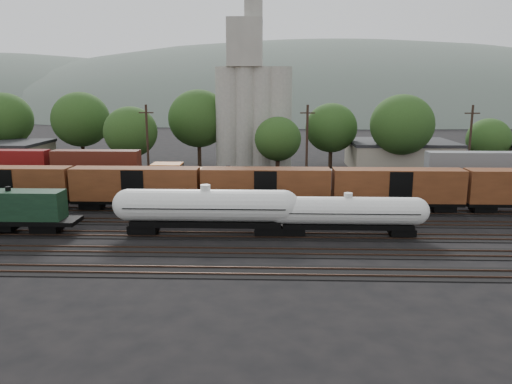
{
  "coord_description": "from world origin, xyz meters",
  "views": [
    {
      "loc": [
        6.91,
        -52.5,
        14.36
      ],
      "look_at": [
        5.07,
        2.0,
        3.0
      ],
      "focal_mm": 35.0,
      "sensor_mm": 36.0,
      "label": 1
    }
  ],
  "objects": [
    {
      "name": "tracks",
      "position": [
        0.0,
        0.0,
        0.05
      ],
      "size": [
        180.0,
        33.2,
        0.2
      ],
      "color": "black",
      "rests_on": "ground"
    },
    {
      "name": "tank_car_a",
      "position": [
        0.35,
        -5.0,
        2.86
      ],
      "size": [
        18.46,
        3.3,
        4.84
      ],
      "color": "silver",
      "rests_on": "ground"
    },
    {
      "name": "distant_hills",
      "position": [
        23.92,
        260.0,
        -20.56
      ],
      "size": [
        860.0,
        286.0,
        130.0
      ],
      "color": "#59665B",
      "rests_on": "ground"
    },
    {
      "name": "industrial_sheds",
      "position": [
        6.63,
        35.25,
        2.56
      ],
      "size": [
        119.38,
        17.26,
        5.1
      ],
      "color": "#9E937F",
      "rests_on": "ground"
    },
    {
      "name": "tank_car_b",
      "position": [
        14.26,
        -5.0,
        2.48
      ],
      "size": [
        15.8,
        2.83,
        4.14
      ],
      "color": "silver",
      "rests_on": "ground"
    },
    {
      "name": "utility_poles",
      "position": [
        0.0,
        22.0,
        6.21
      ],
      "size": [
        122.2,
        0.36,
        12.0
      ],
      "color": "black",
      "rests_on": "ground"
    },
    {
      "name": "grain_silo",
      "position": [
        3.28,
        36.0,
        11.26
      ],
      "size": [
        13.4,
        5.0,
        29.0
      ],
      "color": "#A09E93",
      "rests_on": "ground"
    },
    {
      "name": "tree_band",
      "position": [
        -9.41,
        36.59,
        7.68
      ],
      "size": [
        160.53,
        21.26,
        14.2
      ],
      "color": "black",
      "rests_on": "ground"
    },
    {
      "name": "container_wall",
      "position": [
        -13.6,
        15.0,
        2.52
      ],
      "size": [
        160.0,
        2.6,
        5.8
      ],
      "color": "black",
      "rests_on": "ground"
    },
    {
      "name": "orange_locomotive",
      "position": [
        -1.91,
        10.0,
        2.66
      ],
      "size": [
        18.69,
        3.11,
        4.67
      ],
      "color": "black",
      "rests_on": "ground"
    },
    {
      "name": "boxcar_string",
      "position": [
        -17.01,
        5.0,
        3.12
      ],
      "size": [
        122.8,
        2.9,
        4.2
      ],
      "color": "black",
      "rests_on": "ground"
    },
    {
      "name": "ground",
      "position": [
        0.0,
        0.0,
        0.0
      ],
      "size": [
        600.0,
        600.0,
        0.0
      ],
      "primitive_type": "plane",
      "color": "black"
    }
  ]
}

